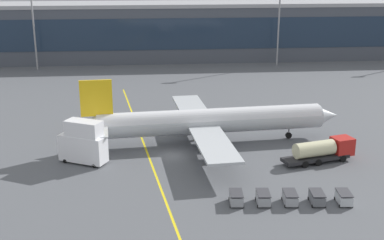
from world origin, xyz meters
name	(u,v)px	position (x,y,z in m)	size (l,w,h in m)	color
ground_plane	(173,156)	(0.00, 0.00, 0.00)	(700.00, 700.00, 0.00)	#515459
apron_lead_in_line	(147,152)	(-3.81, 2.00, 0.00)	(0.30, 80.00, 0.01)	yellow
terminal_building	(208,31)	(14.65, 77.77, 8.14)	(220.00, 16.49, 16.25)	#424751
main_airliner	(209,121)	(6.02, 5.10, 3.65)	(42.85, 34.12, 10.86)	#B2B7BC
fuel_tanker	(323,150)	(21.31, -4.16, 1.75)	(11.08, 5.16, 3.25)	#232326
catering_lift	(83,143)	(-12.72, -1.54, 3.07)	(7.20, 5.30, 6.30)	white
baggage_cart_0	(236,198)	(6.66, -16.27, 0.78)	(1.82, 2.77, 1.48)	gray
baggage_cart_1	(263,198)	(9.85, -16.54, 0.78)	(1.82, 2.77, 1.48)	gray
baggage_cart_2	(290,198)	(13.04, -16.80, 0.78)	(1.82, 2.77, 1.48)	gray
baggage_cart_3	(317,198)	(16.23, -17.07, 0.78)	(1.82, 2.77, 1.48)	#595B60
baggage_cart_4	(344,197)	(19.42, -17.33, 0.78)	(1.82, 2.77, 1.48)	#B2B7BC
apron_light_mast_0	(279,13)	(32.35, 65.81, 14.26)	(2.80, 0.50, 24.51)	gray
apron_light_mast_1	(33,20)	(-32.35, 65.81, 13.07)	(2.80, 0.50, 22.22)	gray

